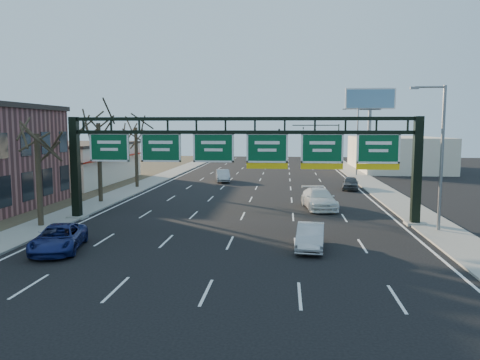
# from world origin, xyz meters

# --- Properties ---
(ground) EXTENTS (160.00, 160.00, 0.00)m
(ground) POSITION_xyz_m (0.00, 0.00, 0.00)
(ground) COLOR black
(ground) RESTS_ON ground
(sidewalk_left) EXTENTS (3.00, 120.00, 0.12)m
(sidewalk_left) POSITION_xyz_m (-12.80, 20.00, 0.06)
(sidewalk_left) COLOR gray
(sidewalk_left) RESTS_ON ground
(sidewalk_right) EXTENTS (3.00, 120.00, 0.12)m
(sidewalk_right) POSITION_xyz_m (12.80, 20.00, 0.06)
(sidewalk_right) COLOR gray
(sidewalk_right) RESTS_ON ground
(dirt_strip_left) EXTENTS (21.00, 120.00, 0.06)m
(dirt_strip_left) POSITION_xyz_m (-25.00, 20.00, 0.03)
(dirt_strip_left) COLOR #473D2B
(dirt_strip_left) RESTS_ON ground
(lane_markings) EXTENTS (21.60, 120.00, 0.01)m
(lane_markings) POSITION_xyz_m (0.00, 20.00, 0.01)
(lane_markings) COLOR white
(lane_markings) RESTS_ON ground
(sign_gantry) EXTENTS (24.60, 1.20, 7.20)m
(sign_gantry) POSITION_xyz_m (0.16, 8.00, 4.63)
(sign_gantry) COLOR black
(sign_gantry) RESTS_ON ground
(cream_strip) EXTENTS (10.90, 18.40, 4.70)m
(cream_strip) POSITION_xyz_m (-21.48, 29.00, 2.36)
(cream_strip) COLOR beige
(cream_strip) RESTS_ON ground
(building_right_distant) EXTENTS (12.00, 20.00, 5.00)m
(building_right_distant) POSITION_xyz_m (20.00, 50.00, 2.50)
(building_right_distant) COLOR beige
(building_right_distant) RESTS_ON ground
(tree_gantry) EXTENTS (3.60, 3.60, 8.48)m
(tree_gantry) POSITION_xyz_m (-12.80, 5.00, 7.11)
(tree_gantry) COLOR #2F271A
(tree_gantry) RESTS_ON sidewalk_left
(tree_mid) EXTENTS (3.60, 3.60, 9.24)m
(tree_mid) POSITION_xyz_m (-12.80, 15.00, 7.85)
(tree_mid) COLOR #2F271A
(tree_mid) RESTS_ON sidewalk_left
(tree_far) EXTENTS (3.60, 3.60, 8.86)m
(tree_far) POSITION_xyz_m (-12.80, 25.00, 7.48)
(tree_far) COLOR #2F271A
(tree_far) RESTS_ON sidewalk_left
(streetlight_near) EXTENTS (2.15, 0.22, 9.00)m
(streetlight_near) POSITION_xyz_m (12.47, 6.00, 5.08)
(streetlight_near) COLOR slate
(streetlight_near) RESTS_ON sidewalk_right
(streetlight_far) EXTENTS (2.15, 0.22, 9.00)m
(streetlight_far) POSITION_xyz_m (12.47, 40.00, 5.08)
(streetlight_far) COLOR slate
(streetlight_far) RESTS_ON sidewalk_right
(billboard_right) EXTENTS (7.00, 0.50, 12.00)m
(billboard_right) POSITION_xyz_m (15.00, 44.98, 9.06)
(billboard_right) COLOR slate
(billboard_right) RESTS_ON ground
(traffic_signal_mast) EXTENTS (10.16, 0.54, 7.00)m
(traffic_signal_mast) POSITION_xyz_m (5.69, 55.00, 5.50)
(traffic_signal_mast) COLOR black
(traffic_signal_mast) RESTS_ON ground
(car_blue_suv) EXTENTS (3.25, 5.22, 1.35)m
(car_blue_suv) POSITION_xyz_m (-8.79, -0.55, 0.67)
(car_blue_suv) COLOR navy
(car_blue_suv) RESTS_ON ground
(car_silver_sedan) EXTENTS (1.77, 4.15, 1.33)m
(car_silver_sedan) POSITION_xyz_m (4.44, 1.13, 0.67)
(car_silver_sedan) COLOR #A6A7AB
(car_silver_sedan) RESTS_ON ground
(car_white_wagon) EXTENTS (2.96, 5.76, 1.60)m
(car_white_wagon) POSITION_xyz_m (5.77, 13.67, 0.80)
(car_white_wagon) COLOR white
(car_white_wagon) RESTS_ON ground
(car_grey_far) EXTENTS (2.19, 4.23, 1.37)m
(car_grey_far) POSITION_xyz_m (9.87, 25.75, 0.69)
(car_grey_far) COLOR #44474A
(car_grey_far) RESTS_ON ground
(car_silver_distant) EXTENTS (2.30, 4.55, 1.43)m
(car_silver_distant) POSITION_xyz_m (-4.34, 31.42, 0.72)
(car_silver_distant) COLOR #A3A4A8
(car_silver_distant) RESTS_ON ground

